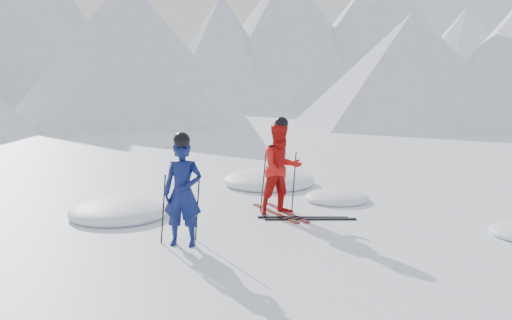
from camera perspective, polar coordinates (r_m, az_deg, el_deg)
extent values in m
plane|color=white|center=(10.21, 7.85, -6.30)|extent=(160.00, 160.00, 0.00)
cone|color=#B2BCD1|center=(50.63, -21.81, 12.90)|extent=(23.96, 23.96, 14.35)
cone|color=#B2BCD1|center=(60.67, -13.91, 11.23)|extent=(17.69, 17.69, 11.93)
cone|color=#B2BCD1|center=(53.46, -3.61, 11.30)|extent=(19.63, 19.63, 10.85)
cone|color=#B2BCD1|center=(57.73, 3.26, 12.72)|extent=(23.31, 23.31, 14.15)
cone|color=#B2BCD1|center=(59.77, 12.92, 12.72)|extent=(28.94, 28.94, 14.88)
cone|color=silver|center=(65.11, 21.16, 10.18)|extent=(24.45, 24.45, 10.76)
cone|color=#B2BCD1|center=(33.09, 15.88, 9.14)|extent=(14.00, 14.00, 6.50)
cone|color=#B2BCD1|center=(35.34, -13.27, 11.19)|extent=(16.00, 16.00, 9.00)
imported|color=#0D174F|center=(8.49, -7.71, -3.45)|extent=(0.71, 0.59, 1.68)
imported|color=red|center=(10.44, 2.68, -0.90)|extent=(1.00, 0.86, 1.78)
cylinder|color=black|center=(8.68, -9.74, -5.13)|extent=(0.11, 0.08, 1.12)
cylinder|color=black|center=(8.81, -6.18, -4.85)|extent=(0.11, 0.07, 1.12)
cylinder|color=black|center=(10.66, 0.77, -2.33)|extent=(0.12, 0.09, 1.19)
cylinder|color=black|center=(10.71, 4.02, -2.29)|extent=(0.12, 0.08, 1.19)
cube|color=black|center=(10.59, 2.02, -5.61)|extent=(0.53, 1.66, 0.03)
cube|color=black|center=(10.64, 3.28, -5.54)|extent=(0.42, 1.68, 0.03)
cube|color=black|center=(10.29, 4.97, -6.04)|extent=(1.68, 0.47, 0.03)
cube|color=black|center=(10.18, 5.76, -6.21)|extent=(1.69, 0.42, 0.03)
ellipsoid|color=white|center=(10.71, -14.21, -5.78)|extent=(1.89, 1.89, 0.42)
ellipsoid|color=white|center=(11.87, 8.51, -4.25)|extent=(1.39, 1.39, 0.30)
ellipsoid|color=white|center=(13.53, 1.37, -2.62)|extent=(2.29, 2.29, 0.50)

